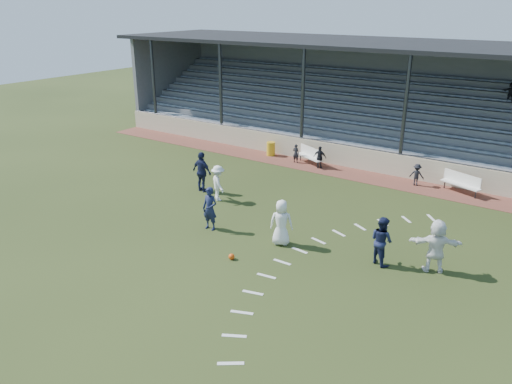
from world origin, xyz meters
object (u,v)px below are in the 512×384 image
bench_left (310,154)px  football (232,257)px  player_white_lead (281,223)px  trash_bin (271,149)px  bench_right (461,181)px  player_navy_lead (210,209)px

bench_left → football: size_ratio=8.89×
player_white_lead → football: bearing=44.1°
bench_left → player_white_lead: size_ratio=1.10×
trash_bin → football: 13.22m
bench_right → trash_bin: (-11.08, 0.08, -0.15)m
bench_right → player_white_lead: bearing=-93.4°
bench_left → player_white_lead: (3.95, -9.59, 0.32)m
bench_left → player_navy_lead: bearing=-60.4°
trash_bin → player_white_lead: 11.86m
trash_bin → bench_left: bearing=-3.1°
bench_right → trash_bin: size_ratio=2.45×
bench_right → player_white_lead: (-4.33, -9.66, 0.32)m
bench_left → player_white_lead: bearing=-42.7°
bench_right → player_white_lead: 10.60m
bench_left → bench_right: (8.28, 0.08, 0.00)m
player_white_lead → trash_bin: bearing=-79.5°
football → player_white_lead: 2.37m
football → player_white_lead: size_ratio=0.12×
trash_bin → player_white_lead: bearing=-55.3°
player_white_lead → player_navy_lead: bearing=-15.4°
football → player_navy_lead: size_ratio=0.12×
bench_right → player_navy_lead: 12.59m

